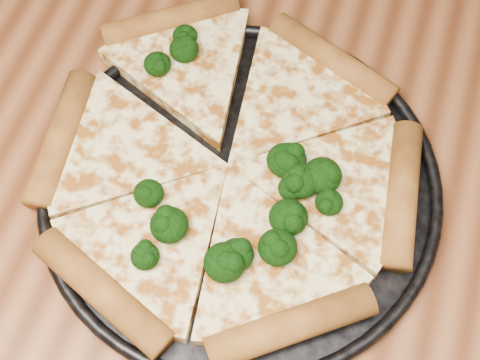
% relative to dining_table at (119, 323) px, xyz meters
% --- Properties ---
extents(dining_table, '(1.20, 0.90, 0.75)m').
position_rel_dining_table_xyz_m(dining_table, '(0.00, 0.00, 0.00)').
color(dining_table, brown).
rests_on(dining_table, ground).
extents(pizza_pan, '(0.35, 0.35, 0.02)m').
position_rel_dining_table_xyz_m(pizza_pan, '(0.08, 0.13, 0.10)').
color(pizza_pan, black).
rests_on(pizza_pan, dining_table).
extents(pizza, '(0.35, 0.37, 0.03)m').
position_rel_dining_table_xyz_m(pizza, '(0.06, 0.14, 0.11)').
color(pizza, '#FFEB9C').
rests_on(pizza, pizza_pan).
extents(broccoli_florets, '(0.21, 0.25, 0.03)m').
position_rel_dining_table_xyz_m(broccoli_florets, '(0.09, 0.12, 0.12)').
color(broccoli_florets, black).
rests_on(broccoli_florets, pizza).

